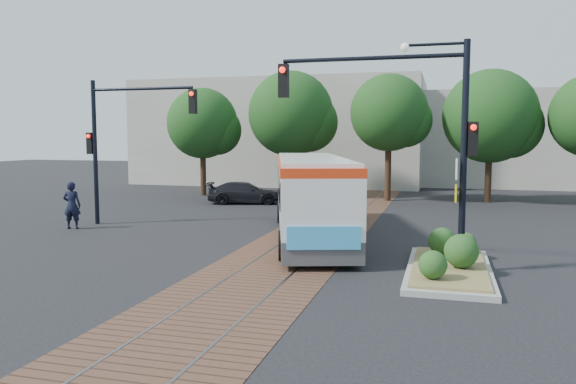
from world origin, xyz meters
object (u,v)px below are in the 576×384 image
Objects in this scene: city_bus at (311,193)px; signal_pole_left at (118,132)px; officer at (72,205)px; traffic_island at (450,260)px; parked_car at (245,193)px; signal_pole_main at (417,119)px.

city_bus is 1.86× the size of signal_pole_left.
officer is (-9.60, -0.82, -0.69)m from city_bus.
officer is at bearing -133.06° from signal_pole_left.
officer is at bearing 167.95° from city_bus.
city_bus is at bearing 138.67° from traffic_island.
traffic_island is 17.22m from parked_car.
signal_pole_main is at bearing -63.85° from city_bus.
signal_pole_main is at bearing 150.08° from officer.
signal_pole_left reaches higher than city_bus.
officer is at bearing 143.74° from parked_car.
signal_pole_main is 3.16× the size of officer.
city_bus is at bearing 133.05° from signal_pole_main.
parked_car is (-9.82, 13.33, -3.56)m from signal_pole_main.
parked_car is (3.72, 9.93, -0.35)m from officer.
traffic_island is (4.90, -4.31, -1.31)m from city_bus.
traffic_island is 1.26× the size of parked_car.
signal_pole_left reaches higher than traffic_island.
city_bus is 8.60m from signal_pole_left.
parked_car is (-10.78, 13.42, 0.27)m from traffic_island.
signal_pole_main reaches higher than signal_pole_left.
officer is 0.46× the size of parked_car.
officer is (-14.50, 3.49, 0.62)m from traffic_island.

